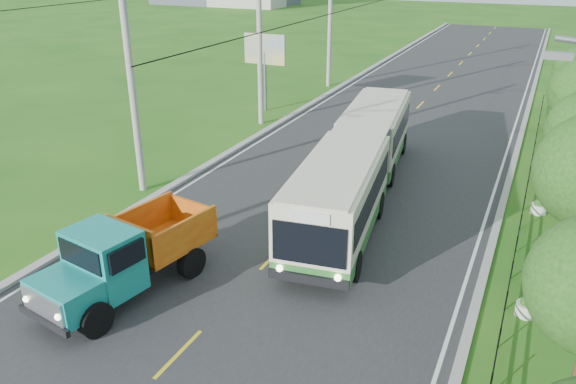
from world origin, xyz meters
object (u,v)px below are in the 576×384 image
Objects in this scene: pole_mid at (260,43)px; planter_far at (546,151)px; pole_far at (330,22)px; billboard_left at (265,54)px; bus at (358,159)px; dump_truck at (126,252)px; pole_near at (132,81)px; planter_near at (527,307)px; planter_mid at (539,207)px.

pole_mid is 17.56m from planter_far.
pole_far is 9.17m from billboard_left.
bus is 2.61× the size of dump_truck.
billboard_left is (-18.10, 2.00, 3.58)m from planter_far.
bus is (10.62, -11.89, -1.96)m from billboard_left.
bus is at bearing 18.36° from pole_near.
planter_far is 18.56m from billboard_left.
pole_mid is at bearing 90.00° from pole_near.
pole_far is 0.60× the size of bus.
planter_far is (16.86, 13.00, -4.81)m from pole_near.
dump_truck is at bearing -161.21° from planter_near.
billboard_left reaches higher than planter_mid.
billboard_left is (-1.24, 3.00, -1.23)m from pole_mid.
dump_truck is (-11.87, -20.04, 1.16)m from planter_far.
pole_near is at bearing -85.28° from billboard_left.
pole_near is at bearing -142.37° from planter_far.
pole_far is at bearing 90.00° from pole_mid.
pole_far is 14.93× the size of planter_near.
pole_near is 1.00× the size of pole_far.
billboard_left reaches higher than planter_near.
billboard_left reaches higher than bus.
planter_far is (16.86, -11.00, -4.81)m from pole_far.
pole_far is 20.70m from planter_far.
planter_near and planter_far have the same top height.
planter_far is (16.86, 1.00, -4.81)m from pole_mid.
planter_mid is (16.86, -7.00, -4.81)m from pole_mid.
planter_mid is at bearing 6.54° from bus.
billboard_left is 16.06m from bus.
planter_near is at bearing -58.01° from pole_far.
planter_near is 0.04× the size of bus.
planter_far is at bearing 45.27° from bus.
pole_mid is 12.00m from pole_far.
pole_near is 1.57× the size of dump_truck.
pole_near is 17.79m from planter_near.
dump_truck is at bearing -54.65° from pole_near.
pole_far is at bearing 82.17° from billboard_left.
planter_far is at bearing 69.31° from dump_truck.
planter_far is (0.00, 16.00, 0.00)m from planter_near.
pole_far is at bearing 131.59° from planter_mid.
dump_truck is at bearing -74.22° from billboard_left.
pole_near is 0.60× the size of bus.
pole_far is (0.00, 24.00, 0.00)m from pole_near.
pole_mid is (0.00, 12.00, 0.00)m from pole_near.
billboard_left is at bearing 173.69° from planter_far.
pole_near is 15.10m from billboard_left.
planter_far is at bearing -33.12° from pole_far.
planter_far is 0.13× the size of billboard_left.
planter_far is 12.50m from bus.
pole_mid reaches higher than planter_far.
pole_far is 25.85m from planter_mid.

